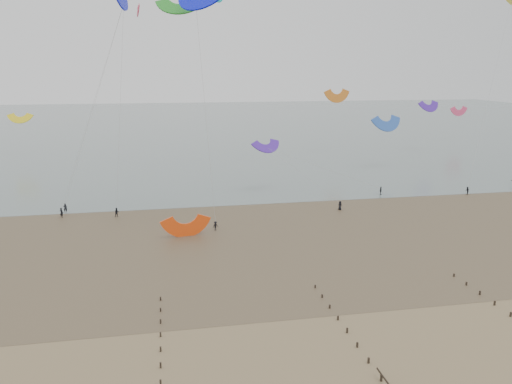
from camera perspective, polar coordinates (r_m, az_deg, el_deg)
ground at (r=49.23m, az=6.44°, el=-16.97°), size 500.00×500.00×0.00m
sea_and_shore at (r=79.31m, az=-3.66°, el=-4.64°), size 500.00×665.00×0.03m
kitesurfer_lead at (r=93.21m, az=-21.34°, el=-2.20°), size 0.77×0.70×1.76m
kitesurfers at (r=103.66m, az=15.55°, el=-0.22°), size 110.71×21.94×1.73m
grounded_kite at (r=78.22m, az=-7.97°, el=-5.03°), size 7.20×6.00×3.58m
kites_airborne at (r=128.78m, az=-7.82°, el=12.69°), size 241.07×128.81×40.71m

